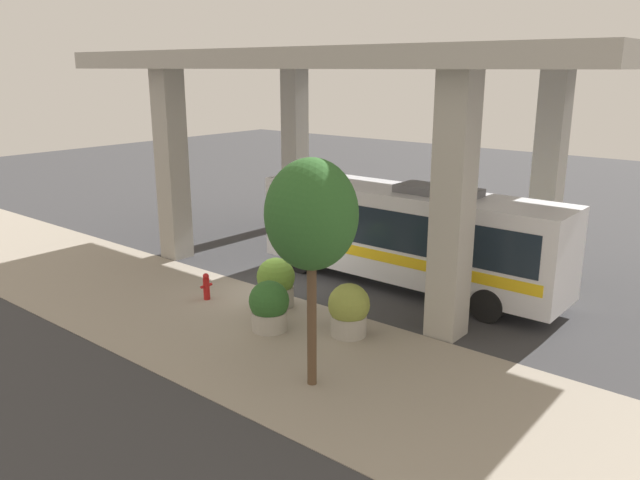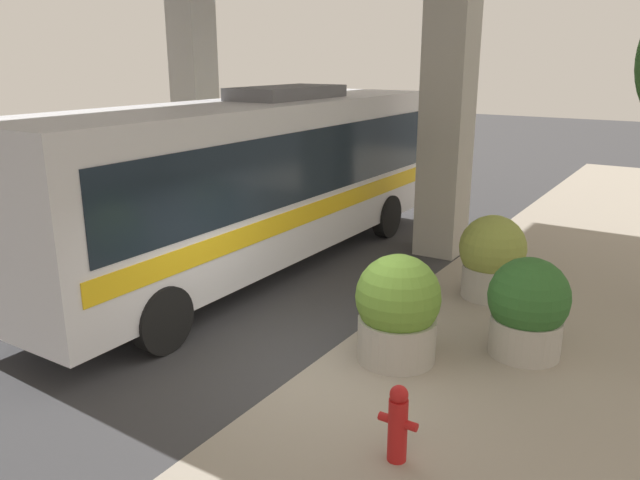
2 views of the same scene
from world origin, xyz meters
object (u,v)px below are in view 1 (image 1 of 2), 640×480
at_px(planter_middle, 349,310).
at_px(planter_back, 269,306).
at_px(bus, 407,231).
at_px(street_tree_near, 311,216).
at_px(fire_hydrant, 206,286).
at_px(planter_front, 276,283).

xyz_separation_m(planter_middle, planter_back, (-1.13, 1.93, -0.03)).
relative_size(bus, planter_middle, 7.09).
bearing_deg(street_tree_near, fire_hydrant, 71.14).
bearing_deg(planter_middle, planter_back, 120.25).
bearing_deg(planter_front, planter_back, -142.74).
distance_m(fire_hydrant, street_tree_near, 7.39).
xyz_separation_m(bus, street_tree_near, (-7.18, -1.89, 2.11)).
relative_size(bus, planter_front, 6.86).
xyz_separation_m(planter_middle, street_tree_near, (-2.75, -0.98, 3.29)).
height_order(fire_hydrant, planter_back, planter_back).
bearing_deg(street_tree_near, bus, 14.76).
relative_size(planter_back, street_tree_near, 0.27).
bearing_deg(planter_back, planter_middle, -59.75).
bearing_deg(fire_hydrant, planter_front, -63.94).
distance_m(planter_middle, planter_back, 2.23).
bearing_deg(bus, street_tree_near, -165.24).
distance_m(planter_front, street_tree_near, 6.05).
height_order(planter_front, planter_back, planter_front).
relative_size(fire_hydrant, planter_middle, 0.59).
distance_m(planter_front, planter_back, 1.85).
bearing_deg(planter_back, street_tree_near, -119.19).
relative_size(bus, fire_hydrant, 11.93).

